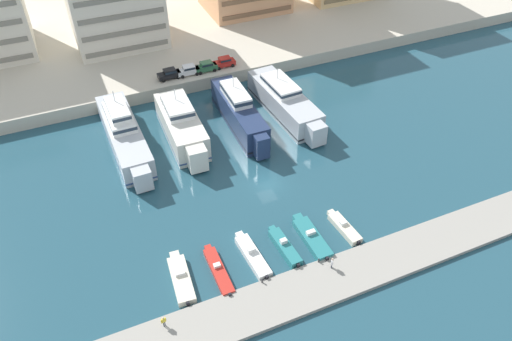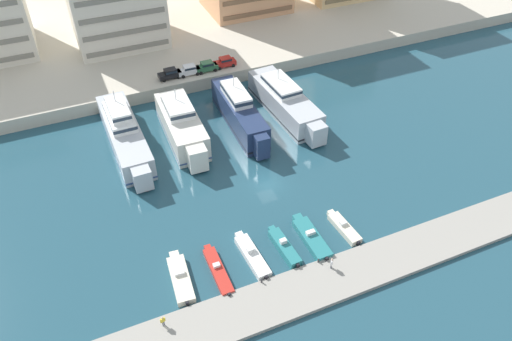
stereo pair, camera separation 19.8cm
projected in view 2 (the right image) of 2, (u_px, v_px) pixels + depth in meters
ground_plane at (268, 184)px, 71.52m from camera, size 400.00×400.00×0.00m
quay_promenade at (155, 11)px, 114.14m from camera, size 180.00×70.00×2.36m
pier_dock at (332, 280)px, 58.52m from camera, size 120.00×6.02×0.53m
yacht_silver_far_left at (124, 133)px, 76.63m from camera, size 4.90×22.90×8.38m
yacht_ivory_left at (182, 126)px, 78.02m from camera, size 5.47×18.34×7.68m
yacht_navy_mid_left at (240, 113)px, 80.67m from camera, size 4.20×19.86×7.79m
yacht_silver_center_left at (285, 102)px, 83.53m from camera, size 5.99×21.24×7.09m
motorboat_cream_far_left at (180, 278)px, 58.46m from camera, size 2.65×7.99×1.25m
motorboat_red_left at (218, 270)px, 59.39m from camera, size 1.55×8.12×1.09m
motorboat_white_mid_left at (252, 256)px, 60.96m from camera, size 2.15×8.00×1.47m
motorboat_teal_center_left at (284, 247)px, 61.86m from camera, size 1.86×7.07×1.63m
motorboat_teal_center at (311, 238)px, 63.11m from camera, size 2.17×8.20×1.40m
motorboat_cream_center_right at (344, 228)px, 64.51m from camera, size 2.01×6.52×1.24m
car_black_far_left at (170, 73)px, 88.54m from camera, size 4.16×2.05×1.80m
car_white_left at (189, 70)px, 89.51m from camera, size 4.13×1.98×1.80m
car_green_mid_left at (207, 66)px, 90.48m from camera, size 4.12×1.96×1.80m
car_red_center_left at (225, 62)px, 91.76m from camera, size 4.12×1.96×1.80m
pedestrian_near_edge at (163, 321)px, 53.04m from camera, size 0.59×0.29×1.55m
pedestrian_mid_deck at (332, 263)px, 58.87m from camera, size 0.43×0.54×1.63m
bollard_west at (261, 281)px, 57.69m from camera, size 0.20×0.20×0.61m
bollard_west_mid at (318, 260)px, 59.92m from camera, size 0.20×0.20×0.61m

